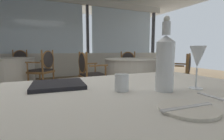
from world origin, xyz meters
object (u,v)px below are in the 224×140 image
object	(u,v)px
dining_chair_2_2	(128,64)
side_plate	(187,109)
water_tumbler	(122,82)
water_bottle	(165,62)
dining_chair_2_1	(181,72)
dining_chair_1_2	(44,67)
dining_chair_1_0	(20,63)
wine_glass	(197,58)
dining_chair_2_0	(89,71)
menu_book	(58,85)

from	to	relation	value
dining_chair_2_2	side_plate	bearing A→B (deg)	-2.23
water_tumbler	dining_chair_2_2	xyz separation A→B (m)	(2.04, 3.48, -0.26)
water_bottle	dining_chair_2_1	bearing A→B (deg)	41.05
water_tumbler	dining_chair_1_2	world-z (taller)	dining_chair_1_2
dining_chair_1_0	dining_chair_1_2	bearing A→B (deg)	29.98
water_bottle	dining_chair_2_1	world-z (taller)	water_bottle
wine_glass	dining_chair_1_0	world-z (taller)	wine_glass
wine_glass	water_bottle	bearing A→B (deg)	169.84
dining_chair_2_0	water_bottle	bearing A→B (deg)	-102.94
water_tumbler	dining_chair_2_2	world-z (taller)	dining_chair_2_2
dining_chair_1_2	dining_chair_2_1	size ratio (longest dim) A/B	1.07
side_plate	dining_chair_2_0	world-z (taller)	dining_chair_2_0
side_plate	dining_chair_2_1	world-z (taller)	dining_chair_2_1
menu_book	dining_chair_1_0	size ratio (longest dim) A/B	0.27
side_plate	dining_chair_2_2	distance (m)	4.27
dining_chair_1_0	dining_chair_1_2	size ratio (longest dim) A/B	1.01
dining_chair_2_1	dining_chair_2_2	distance (m)	1.82
wine_glass	dining_chair_2_0	size ratio (longest dim) A/B	0.23
side_plate	water_bottle	bearing A→B (deg)	64.40
wine_glass	dining_chair_2_0	xyz separation A→B (m)	(0.19, 2.55, -0.38)
side_plate	dining_chair_1_2	xyz separation A→B (m)	(-0.32, 3.83, -0.21)
side_plate	dining_chair_1_2	world-z (taller)	dining_chair_1_2
dining_chair_2_0	dining_chair_2_2	size ratio (longest dim) A/B	1.01
side_plate	dining_chair_2_1	bearing A→B (deg)	43.03
side_plate	dining_chair_1_0	world-z (taller)	dining_chair_1_0
side_plate	dining_chair_1_2	distance (m)	3.85
menu_book	dining_chair_1_2	world-z (taller)	dining_chair_1_2
dining_chair_1_2	menu_book	bearing A→B (deg)	128.47
menu_book	water_bottle	bearing A→B (deg)	-29.55
side_plate	dining_chair_1_0	xyz separation A→B (m)	(-0.98, 5.55, -0.20)
wine_glass	dining_chair_2_1	world-z (taller)	wine_glass
menu_book	dining_chair_1_2	xyz separation A→B (m)	(0.02, 3.30, -0.21)
side_plate	water_tumbler	xyz separation A→B (m)	(-0.07, 0.31, 0.04)
side_plate	dining_chair_1_2	bearing A→B (deg)	94.76
dining_chair_1_2	dining_chair_2_0	xyz separation A→B (m)	(0.79, -1.08, -0.02)
water_bottle	dining_chair_1_0	distance (m)	5.44
water_bottle	water_tumbler	xyz separation A→B (m)	(-0.18, 0.08, -0.10)
side_plate	dining_chair_1_2	size ratio (longest dim) A/B	0.19
water_bottle	dining_chair_1_2	size ratio (longest dim) A/B	0.36
menu_book	dining_chair_2_0	bearing A→B (deg)	74.60
side_plate	water_tumbler	distance (m)	0.32
dining_chair_1_0	dining_chair_2_0	size ratio (longest dim) A/B	1.05
menu_book	wine_glass	bearing A→B (deg)	-23.68
dining_chair_2_0	wine_glass	bearing A→B (deg)	-98.97
side_plate	wine_glass	bearing A→B (deg)	34.65
wine_glass	dining_chair_2_0	bearing A→B (deg)	85.82
water_tumbler	dining_chair_2_0	distance (m)	2.51
water_tumbler	menu_book	size ratio (longest dim) A/B	0.31
wine_glass	dining_chair_2_0	world-z (taller)	wine_glass
dining_chair_1_0	dining_chair_2_1	distance (m)	4.73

